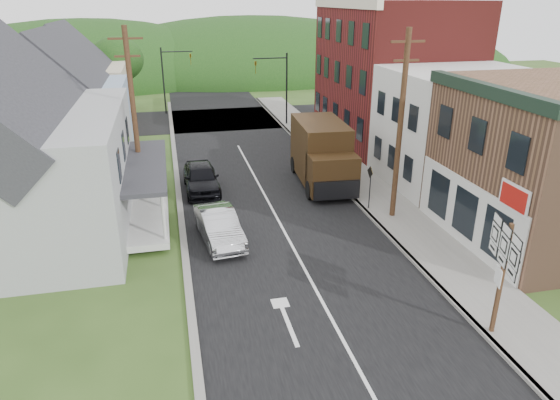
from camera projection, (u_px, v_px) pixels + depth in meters
ground at (302, 264)px, 20.53m from camera, size 120.00×120.00×0.00m
road at (258, 182)px, 29.56m from camera, size 9.00×90.00×0.02m
cross_road at (224, 119)px, 44.91m from camera, size 60.00×9.00×0.02m
sidewalk_right at (364, 185)px, 28.94m from camera, size 2.80×55.00×0.15m
curb_right at (342, 187)px, 28.66m from camera, size 0.20×55.00×0.15m
curb_left at (179, 200)px, 26.78m from camera, size 0.30×55.00×0.12m
storefront_tan at (555, 164)px, 21.53m from camera, size 8.00×8.00×7.00m
storefront_white at (460, 128)px, 28.40m from camera, size 8.00×7.00×6.50m
storefront_red at (392, 74)px, 36.32m from camera, size 8.00×12.00×10.00m
house_gray at (4, 143)px, 21.89m from camera, size 10.20×12.24×8.35m
house_blue at (70, 105)px, 32.23m from camera, size 7.14×8.16×7.28m
house_cream at (81, 84)px, 40.25m from camera, size 7.14×8.16×7.28m
utility_pole_right at (400, 126)px, 23.09m from camera, size 1.60×0.26×9.00m
utility_pole_left at (134, 118)px, 24.66m from camera, size 1.60×0.26×9.00m
traffic_signal_right at (278, 81)px, 41.22m from camera, size 2.87×0.20×6.00m
traffic_signal_left at (171, 73)px, 45.77m from camera, size 2.87×0.20×6.00m
tree_left_d at (117, 59)px, 45.73m from camera, size 4.80×4.80×6.94m
forested_ridge at (200, 75)px, 70.19m from camera, size 90.00×30.00×16.00m
silver_sedan at (219, 227)px, 22.19m from camera, size 2.03×4.51×1.44m
dark_sedan at (201, 178)px, 27.96m from camera, size 1.94×4.67×1.58m
delivery_van at (322, 154)px, 28.65m from camera, size 3.00×6.56×3.59m
route_sign_cluster at (502, 264)px, 15.25m from camera, size 0.68×2.13×3.83m
warning_sign at (370, 181)px, 25.06m from camera, size 0.11×0.63×2.26m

